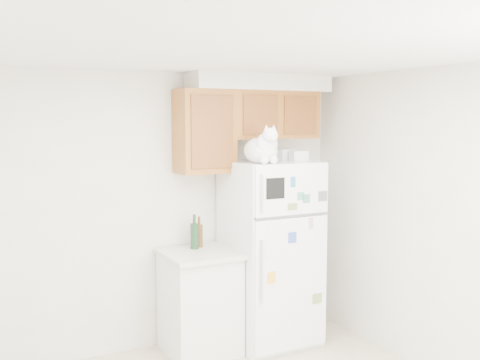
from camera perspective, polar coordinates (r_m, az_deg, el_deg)
room_shell at (r=3.51m, az=1.27°, el=-0.46°), size 3.84×4.04×2.52m
refrigerator at (r=5.28m, az=3.11°, el=-7.33°), size 0.76×0.78×1.70m
base_counter at (r=5.14m, az=-4.12°, el=-12.19°), size 0.64×0.64×0.92m
cat at (r=4.89m, az=2.34°, el=3.20°), size 0.33×0.49×0.34m
storage_box_back at (r=5.38m, az=4.61°, el=2.61°), size 0.20×0.16×0.10m
storage_box_front at (r=5.27m, az=5.98°, el=2.47°), size 0.16×0.12×0.09m
bottle_green at (r=5.08m, az=-4.66°, el=-5.25°), size 0.07×0.07×0.31m
bottle_amber at (r=5.16m, az=-4.18°, el=-5.26°), size 0.07×0.07×0.28m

